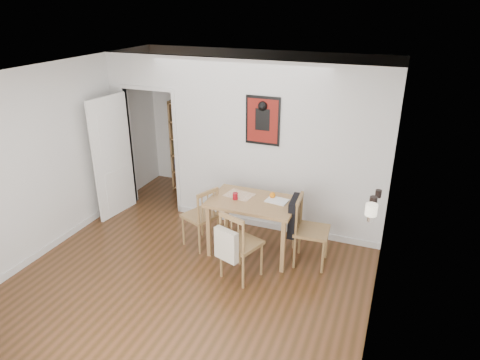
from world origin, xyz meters
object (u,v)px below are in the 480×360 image
at_px(chair_left, 200,216).
at_px(ceramic_jar_b, 378,194).
at_px(chair_right, 310,230).
at_px(bookshelf, 191,148).
at_px(notebook, 277,201).
at_px(dining_table, 253,207).
at_px(chair_front, 241,244).
at_px(ceramic_jar_a, 373,201).
at_px(red_glass, 235,196).
at_px(mantel_lamp, 371,211).
at_px(fireplace, 371,250).
at_px(orange_fruit, 272,195).

relative_size(chair_left, ceramic_jar_b, 9.94).
distance_m(chair_right, bookshelf, 3.11).
distance_m(chair_left, notebook, 1.17).
relative_size(dining_table, chair_left, 1.28).
bearing_deg(ceramic_jar_b, chair_right, 176.92).
height_order(dining_table, ceramic_jar_b, ceramic_jar_b).
bearing_deg(chair_front, chair_left, 147.91).
distance_m(dining_table, ceramic_jar_a, 1.67).
bearing_deg(ceramic_jar_b, bookshelf, 154.14).
bearing_deg(bookshelf, red_glass, -47.16).
bearing_deg(mantel_lamp, dining_table, 156.81).
xyz_separation_m(mantel_lamp, ceramic_jar_b, (0.03, 0.66, -0.08)).
xyz_separation_m(notebook, ceramic_jar_a, (1.26, -0.37, 0.39)).
xyz_separation_m(chair_right, mantel_lamp, (0.77, -0.70, 0.78)).
bearing_deg(red_glass, ceramic_jar_b, 1.10).
relative_size(notebook, ceramic_jar_b, 3.12).
relative_size(chair_right, mantel_lamp, 4.86).
height_order(red_glass, ceramic_jar_b, ceramic_jar_b).
height_order(dining_table, notebook, notebook).
relative_size(bookshelf, ceramic_jar_a, 15.70).
bearing_deg(dining_table, notebook, 17.56).
height_order(chair_left, chair_front, chair_front).
bearing_deg(fireplace, notebook, 160.91).
distance_m(chair_front, fireplace, 1.60).
bearing_deg(dining_table, chair_right, 1.69).
bearing_deg(bookshelf, fireplace, -30.12).
bearing_deg(chair_front, chair_right, 40.24).
bearing_deg(chair_left, fireplace, -6.24).
distance_m(chair_right, fireplace, 0.91).
xyz_separation_m(chair_right, ceramic_jar_b, (0.80, -0.04, 0.70)).
bearing_deg(dining_table, orange_fruit, 37.27).
xyz_separation_m(bookshelf, notebook, (2.13, -1.55, -0.01)).
relative_size(notebook, ceramic_jar_a, 2.71).
distance_m(ceramic_jar_a, ceramic_jar_b, 0.25).
xyz_separation_m(chair_front, ceramic_jar_a, (1.52, 0.35, 0.72)).
bearing_deg(mantel_lamp, ceramic_jar_a, 91.09).
bearing_deg(chair_right, red_glass, -175.74).
relative_size(chair_left, notebook, 3.18).
xyz_separation_m(dining_table, ceramic_jar_a, (1.58, -0.27, 0.49)).
relative_size(dining_table, ceramic_jar_a, 11.10).
xyz_separation_m(chair_left, chair_front, (0.83, -0.52, 0.02)).
bearing_deg(ceramic_jar_b, orange_fruit, 172.22).
height_order(chair_front, bookshelf, bookshelf).
relative_size(chair_front, bookshelf, 0.57).
bearing_deg(bookshelf, mantel_lamp, -34.33).
distance_m(red_glass, notebook, 0.58).
distance_m(notebook, mantel_lamp, 1.56).
height_order(bookshelf, ceramic_jar_a, bookshelf).
distance_m(chair_left, orange_fruit, 1.11).
distance_m(mantel_lamp, ceramic_jar_a, 0.42).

